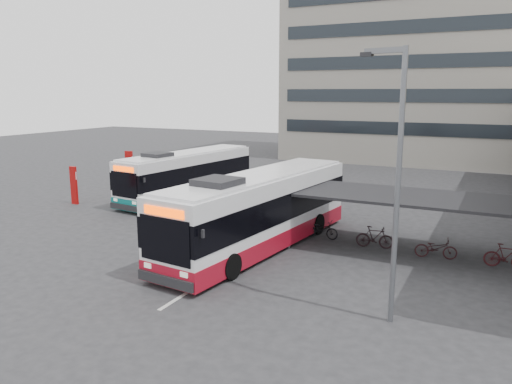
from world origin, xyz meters
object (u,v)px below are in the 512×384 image
at_px(bus_main, 259,211).
at_px(pedestrian, 223,207).
at_px(bus_teal, 188,175).
at_px(lamp_post, 395,171).

bearing_deg(bus_main, pedestrian, 146.18).
relative_size(bus_main, bus_teal, 1.11).
xyz_separation_m(bus_main, bus_teal, (-9.12, 7.75, -0.16)).
relative_size(pedestrian, lamp_post, 0.20).
bearing_deg(lamp_post, pedestrian, 155.89).
relative_size(bus_main, pedestrian, 7.43).
relative_size(bus_teal, pedestrian, 6.72).
height_order(bus_main, pedestrian, bus_main).
xyz_separation_m(bus_teal, lamp_post, (15.90, -12.60, 3.15)).
height_order(bus_main, lamp_post, lamp_post).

